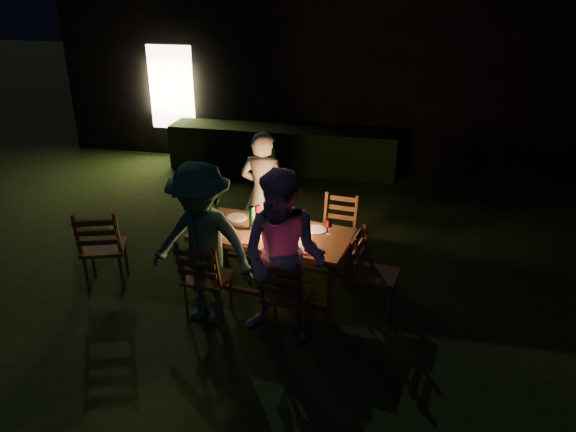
% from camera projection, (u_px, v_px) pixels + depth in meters
% --- Properties ---
extents(garden_envelope, '(40.00, 40.00, 3.20)m').
position_uv_depth(garden_envelope, '(329.00, 64.00, 11.99)').
color(garden_envelope, black).
rests_on(garden_envelope, ground).
extents(dining_table, '(1.90, 1.14, 0.74)m').
position_uv_depth(dining_table, '(272.00, 238.00, 6.43)').
color(dining_table, '#4F311A').
rests_on(dining_table, ground).
extents(chair_near_left, '(0.49, 0.53, 1.02)m').
position_uv_depth(chair_near_left, '(208.00, 291.00, 6.07)').
color(chair_near_left, '#4F311A').
rests_on(chair_near_left, ground).
extents(chair_near_right, '(0.50, 0.53, 1.01)m').
position_uv_depth(chair_near_right, '(285.00, 308.00, 5.78)').
color(chair_near_right, '#4F311A').
rests_on(chair_near_right, ground).
extents(chair_far_left, '(0.55, 0.57, 0.99)m').
position_uv_depth(chair_far_left, '(263.00, 233.00, 7.39)').
color(chair_far_left, '#4F311A').
rests_on(chair_far_left, ground).
extents(chair_far_right, '(0.48, 0.51, 0.96)m').
position_uv_depth(chair_far_right, '(336.00, 246.00, 7.07)').
color(chair_far_right, '#4F311A').
rests_on(chair_far_right, ground).
extents(chair_end, '(0.52, 0.49, 0.96)m').
position_uv_depth(chair_end, '(376.00, 286.00, 6.20)').
color(chair_end, '#4F311A').
rests_on(chair_end, ground).
extents(chair_spare, '(0.62, 0.65, 1.08)m').
position_uv_depth(chair_spare, '(106.00, 261.00, 6.65)').
color(chair_spare, '#4F311A').
rests_on(chair_spare, ground).
extents(person_house_side, '(0.66, 0.49, 1.67)m').
position_uv_depth(person_house_side, '(264.00, 194.00, 7.21)').
color(person_house_side, beige).
rests_on(person_house_side, ground).
extents(person_opp_right, '(0.97, 0.81, 1.81)m').
position_uv_depth(person_opp_right, '(283.00, 259.00, 5.49)').
color(person_opp_right, '#D18FCD').
rests_on(person_opp_right, ground).
extents(person_opp_left, '(1.24, 0.83, 1.79)m').
position_uv_depth(person_opp_left, '(202.00, 245.00, 5.79)').
color(person_opp_left, '#2B5745').
rests_on(person_opp_left, ground).
extents(lantern, '(0.16, 0.16, 0.35)m').
position_uv_depth(lantern, '(278.00, 219.00, 6.37)').
color(lantern, white).
rests_on(lantern, dining_table).
extents(plate_far_left, '(0.25, 0.25, 0.01)m').
position_uv_depth(plate_far_left, '(237.00, 217.00, 6.77)').
color(plate_far_left, white).
rests_on(plate_far_left, dining_table).
extents(plate_near_left, '(0.25, 0.25, 0.01)m').
position_uv_depth(plate_near_left, '(220.00, 232.00, 6.39)').
color(plate_near_left, white).
rests_on(plate_near_left, dining_table).
extents(plate_far_right, '(0.25, 0.25, 0.01)m').
position_uv_depth(plate_far_right, '(316.00, 230.00, 6.45)').
color(plate_far_right, white).
rests_on(plate_far_right, dining_table).
extents(plate_near_right, '(0.25, 0.25, 0.01)m').
position_uv_depth(plate_near_right, '(303.00, 246.00, 6.07)').
color(plate_near_right, white).
rests_on(plate_near_right, dining_table).
extents(wineglass_a, '(0.06, 0.06, 0.18)m').
position_uv_depth(wineglass_a, '(258.00, 212.00, 6.70)').
color(wineglass_a, '#59070F').
rests_on(wineglass_a, dining_table).
extents(wineglass_b, '(0.06, 0.06, 0.18)m').
position_uv_depth(wineglass_b, '(211.00, 220.00, 6.50)').
color(wineglass_b, '#59070F').
rests_on(wineglass_b, dining_table).
extents(wineglass_c, '(0.06, 0.06, 0.18)m').
position_uv_depth(wineglass_c, '(288.00, 240.00, 6.03)').
color(wineglass_c, '#59070F').
rests_on(wineglass_c, dining_table).
extents(wineglass_d, '(0.06, 0.06, 0.18)m').
position_uv_depth(wineglass_d, '(329.00, 227.00, 6.32)').
color(wineglass_d, '#59070F').
rests_on(wineglass_d, dining_table).
extents(wineglass_e, '(0.06, 0.06, 0.18)m').
position_uv_depth(wineglass_e, '(254.00, 235.00, 6.14)').
color(wineglass_e, silver).
rests_on(wineglass_e, dining_table).
extents(bottle_table, '(0.07, 0.07, 0.28)m').
position_uv_depth(bottle_table, '(252.00, 218.00, 6.43)').
color(bottle_table, '#0F471E').
rests_on(bottle_table, dining_table).
extents(napkin_left, '(0.18, 0.14, 0.01)m').
position_uv_depth(napkin_left, '(249.00, 242.00, 6.18)').
color(napkin_left, red).
rests_on(napkin_left, dining_table).
extents(napkin_right, '(0.18, 0.14, 0.01)m').
position_uv_depth(napkin_right, '(310.00, 251.00, 5.97)').
color(napkin_right, red).
rests_on(napkin_right, dining_table).
extents(phone, '(0.14, 0.07, 0.01)m').
position_uv_depth(phone, '(212.00, 235.00, 6.34)').
color(phone, black).
rests_on(phone, dining_table).
extents(side_table, '(0.54, 0.54, 0.73)m').
position_uv_depth(side_table, '(269.00, 181.00, 8.21)').
color(side_table, olive).
rests_on(side_table, ground).
extents(ice_bucket, '(0.30, 0.30, 0.22)m').
position_uv_depth(ice_bucket, '(269.00, 168.00, 8.13)').
color(ice_bucket, '#A5A8AD').
rests_on(ice_bucket, side_table).
extents(bottle_bucket_a, '(0.07, 0.07, 0.32)m').
position_uv_depth(bottle_bucket_a, '(265.00, 166.00, 8.08)').
color(bottle_bucket_a, '#0F471E').
rests_on(bottle_bucket_a, side_table).
extents(bottle_bucket_b, '(0.07, 0.07, 0.32)m').
position_uv_depth(bottle_bucket_b, '(273.00, 164.00, 8.13)').
color(bottle_bucket_b, '#0F471E').
rests_on(bottle_bucket_b, side_table).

